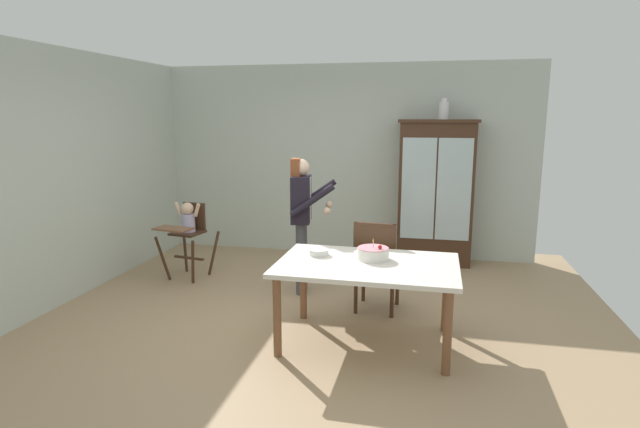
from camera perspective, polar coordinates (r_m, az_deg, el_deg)
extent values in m
plane|color=tan|center=(5.08, -2.38, -12.08)|extent=(6.24, 6.24, 0.00)
cube|color=beige|center=(7.27, 2.70, 5.99)|extent=(5.32, 0.06, 2.70)
cube|color=beige|center=(5.94, -27.96, 3.56)|extent=(0.06, 5.32, 2.70)
cube|color=#422819|center=(6.97, 12.89, 2.19)|extent=(0.97, 0.42, 1.90)
cube|color=#422819|center=(6.89, 13.25, 10.19)|extent=(1.03, 0.48, 0.04)
cube|color=silver|center=(6.74, 11.02, 2.79)|extent=(0.43, 0.01, 1.33)
cube|color=silver|center=(6.75, 14.88, 2.63)|extent=(0.43, 0.01, 1.33)
cube|color=#422819|center=(6.95, 12.93, 2.97)|extent=(0.89, 0.36, 0.02)
cylinder|color=white|center=(6.89, 13.79, 11.25)|extent=(0.13, 0.13, 0.22)
cylinder|color=white|center=(6.89, 13.84, 12.37)|extent=(0.07, 0.07, 0.05)
cylinder|color=#422819|center=(6.47, -17.32, -4.81)|extent=(0.15, 0.12, 0.56)
cylinder|color=#422819|center=(6.20, -14.16, -5.31)|extent=(0.12, 0.16, 0.56)
cylinder|color=#422819|center=(6.80, -14.98, -3.91)|extent=(0.12, 0.16, 0.56)
cylinder|color=#422819|center=(6.55, -11.89, -4.34)|extent=(0.15, 0.12, 0.56)
cube|color=#422819|center=(6.51, -14.58, -4.81)|extent=(0.42, 0.11, 0.02)
cube|color=#422819|center=(6.43, -14.71, -2.06)|extent=(0.39, 0.39, 0.02)
cube|color=#422819|center=(6.51, -13.98, -0.22)|extent=(0.31, 0.08, 0.34)
cube|color=brown|center=(6.20, -16.25, -1.61)|extent=(0.48, 0.31, 0.02)
cylinder|color=#B2ADD1|center=(6.42, -14.66, -0.96)|extent=(0.17, 0.17, 0.22)
sphere|color=beige|center=(6.38, -14.74, 0.60)|extent=(0.15, 0.15, 0.15)
cylinder|color=beige|center=(6.47, -15.73, 0.61)|extent=(0.10, 0.06, 0.17)
cylinder|color=beige|center=(6.30, -13.72, 0.44)|extent=(0.10, 0.06, 0.17)
cylinder|color=#47474C|center=(5.68, -2.18, -5.13)|extent=(0.11, 0.11, 0.82)
cylinder|color=#47474C|center=(5.84, -2.00, -4.66)|extent=(0.11, 0.11, 0.82)
cube|color=black|center=(5.61, -2.14, 1.70)|extent=(0.25, 0.38, 0.52)
cube|color=white|center=(5.60, -1.08, 1.69)|extent=(0.02, 0.06, 0.49)
sphere|color=beige|center=(5.57, -2.17, 5.26)|extent=(0.19, 0.19, 0.19)
cube|color=brown|center=(5.59, -2.72, 4.03)|extent=(0.13, 0.21, 0.44)
cylinder|color=black|center=(5.40, -0.89, 1.52)|extent=(0.50, 0.14, 0.37)
sphere|color=beige|center=(5.41, 0.80, 0.35)|extent=(0.08, 0.08, 0.08)
cylinder|color=black|center=(5.79, -0.55, 2.18)|extent=(0.50, 0.14, 0.37)
sphere|color=beige|center=(5.80, 1.02, 1.09)|extent=(0.08, 0.08, 0.08)
cube|color=silver|center=(4.41, 5.36, -5.77)|extent=(1.57, 1.04, 0.04)
cylinder|color=brown|center=(4.30, -4.80, -11.49)|extent=(0.07, 0.07, 0.70)
cylinder|color=brown|center=(4.12, 14.19, -12.84)|extent=(0.07, 0.07, 0.70)
cylinder|color=brown|center=(5.04, -1.89, -7.96)|extent=(0.07, 0.07, 0.70)
cylinder|color=brown|center=(4.89, 14.03, -8.91)|extent=(0.07, 0.07, 0.70)
cylinder|color=white|center=(4.51, 6.00, -4.49)|extent=(0.28, 0.28, 0.10)
cylinder|color=pink|center=(4.49, 6.01, -3.83)|extent=(0.27, 0.27, 0.01)
cylinder|color=#F2E5CC|center=(4.48, 6.02, -3.41)|extent=(0.01, 0.01, 0.06)
cone|color=yellow|center=(4.47, 6.03, -2.89)|extent=(0.02, 0.02, 0.02)
sphere|color=red|center=(4.45, 6.78, -3.71)|extent=(0.04, 0.04, 0.04)
cylinder|color=silver|center=(4.62, -0.13, -4.33)|extent=(0.18, 0.18, 0.05)
cylinder|color=#422819|center=(5.49, 8.74, -7.85)|extent=(0.04, 0.04, 0.45)
cylinder|color=#422819|center=(5.55, 4.93, -7.54)|extent=(0.04, 0.04, 0.45)
cylinder|color=#422819|center=(5.15, 8.12, -9.15)|extent=(0.04, 0.04, 0.45)
cylinder|color=#422819|center=(5.21, 4.06, -8.80)|extent=(0.04, 0.04, 0.45)
cube|color=#473D38|center=(5.27, 6.52, -5.86)|extent=(0.48, 0.48, 0.03)
cube|color=#422819|center=(5.01, 6.16, -3.71)|extent=(0.42, 0.08, 0.48)
cylinder|color=#422819|center=(4.98, 8.31, -3.86)|extent=(0.03, 0.03, 0.48)
cylinder|color=#422819|center=(5.05, 4.04, -3.56)|extent=(0.03, 0.03, 0.48)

